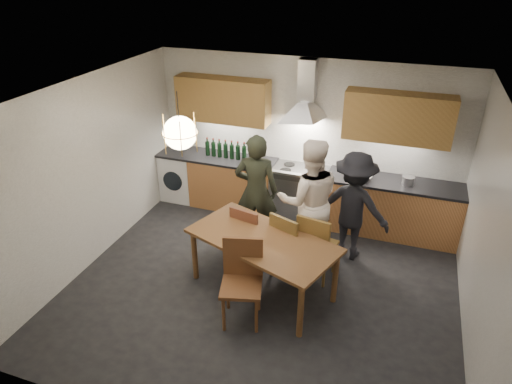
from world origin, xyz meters
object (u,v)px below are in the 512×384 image
(chair_back_left, at_px, (248,233))
(person_mid, at_px, (309,201))
(person_left, at_px, (256,191))
(mixing_bowl, at_px, (361,177))
(stock_pot, at_px, (408,181))
(person_right, at_px, (353,206))
(dining_table, at_px, (263,245))
(wine_bottles, at_px, (226,149))
(chair_front, at_px, (242,275))

(chair_back_left, relative_size, person_mid, 0.52)
(person_left, distance_m, mixing_bowl, 1.65)
(person_mid, height_order, stock_pot, person_mid)
(person_right, xyz_separation_m, mixing_bowl, (0.00, 0.74, 0.13))
(person_left, bearing_deg, dining_table, 103.73)
(stock_pot, bearing_deg, wine_bottles, 179.06)
(chair_front, xyz_separation_m, wine_bottles, (-1.25, 2.54, 0.46))
(dining_table, bearing_deg, mixing_bowl, 83.37)
(chair_front, height_order, person_mid, person_mid)
(person_left, height_order, mixing_bowl, person_left)
(person_left, bearing_deg, mixing_bowl, -158.03)
(person_mid, height_order, mixing_bowl, person_mid)
(dining_table, relative_size, stock_pot, 11.76)
(wine_bottles, bearing_deg, chair_front, -63.85)
(chair_front, bearing_deg, stock_pot, 40.78)
(mixing_bowl, bearing_deg, person_mid, -121.30)
(person_left, bearing_deg, stock_pot, -166.13)
(chair_front, relative_size, mixing_bowl, 3.04)
(stock_pot, bearing_deg, person_mid, -141.53)
(dining_table, relative_size, chair_front, 1.99)
(chair_back_left, xyz_separation_m, person_mid, (0.73, 0.50, 0.37))
(person_right, relative_size, mixing_bowl, 4.70)
(dining_table, relative_size, person_mid, 1.14)
(person_left, bearing_deg, wine_bottles, -56.79)
(chair_front, distance_m, person_left, 1.65)
(dining_table, height_order, person_mid, person_mid)
(wine_bottles, bearing_deg, person_mid, -32.15)
(chair_back_left, distance_m, person_mid, 0.96)
(person_right, bearing_deg, person_left, 13.82)
(stock_pot, bearing_deg, chair_front, -124.64)
(person_left, xyz_separation_m, person_mid, (0.82, -0.11, 0.04))
(chair_front, xyz_separation_m, person_left, (-0.37, 1.59, 0.27))
(dining_table, bearing_deg, stock_pot, 69.93)
(dining_table, relative_size, chair_back_left, 2.21)
(dining_table, bearing_deg, person_mid, 88.68)
(person_mid, xyz_separation_m, person_right, (0.59, 0.23, -0.10))
(person_mid, bearing_deg, chair_front, 52.07)
(dining_table, xyz_separation_m, mixing_bowl, (0.96, 1.91, 0.24))
(dining_table, distance_m, stock_pot, 2.56)
(person_right, height_order, mixing_bowl, person_right)
(person_left, relative_size, mixing_bowl, 5.07)
(mixing_bowl, bearing_deg, chair_back_left, -131.88)
(person_mid, xyz_separation_m, stock_pot, (1.27, 1.01, 0.05))
(person_right, bearing_deg, wine_bottles, -10.97)
(person_mid, bearing_deg, stock_pot, -162.69)
(chair_back_left, relative_size, person_left, 0.54)
(dining_table, height_order, wine_bottles, wine_bottles)
(chair_front, bearing_deg, person_left, 88.63)
(chair_back_left, distance_m, mixing_bowl, 2.01)
(person_left, relative_size, wine_bottles, 2.36)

